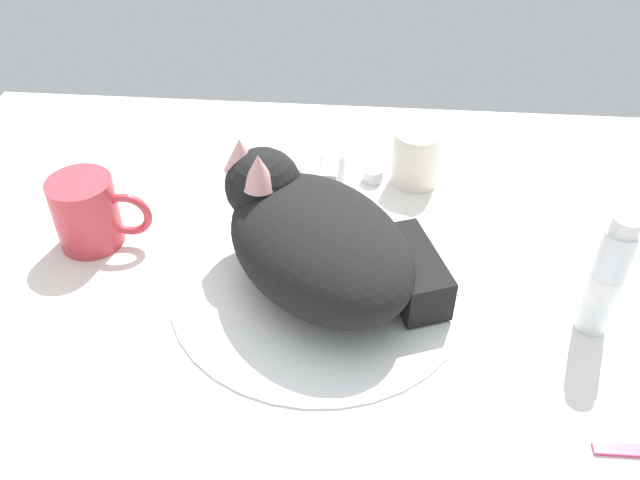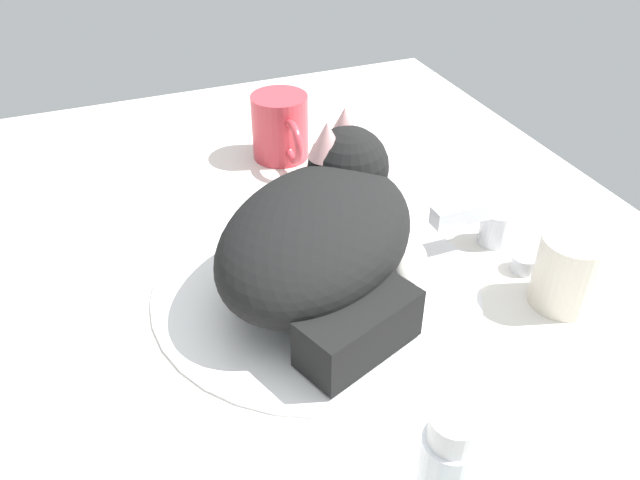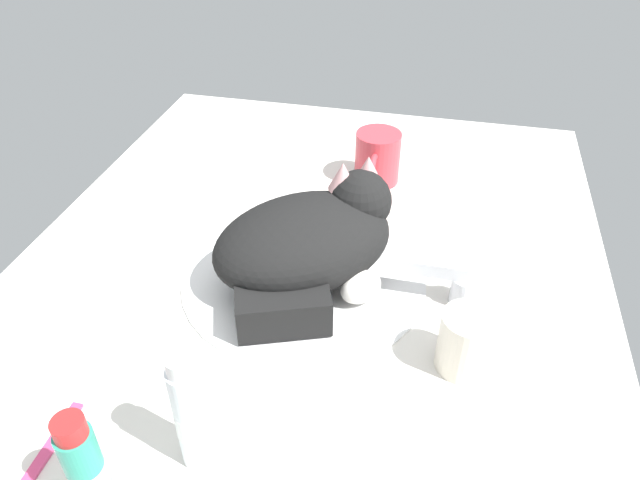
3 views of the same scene
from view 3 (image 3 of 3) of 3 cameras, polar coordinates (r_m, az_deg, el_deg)
name	(u,v)px [view 3 (image 3 of 3)]	position (r cm, az deg, el deg)	size (l,w,h in cm)	color
ground_plane	(304,286)	(82.68, -1.52, -4.45)	(110.00, 82.50, 3.00)	silver
sink_basin	(304,276)	(81.49, -1.54, -3.50)	(33.31, 33.31, 0.61)	white
faucet	(455,285)	(78.52, 12.87, -4.24)	(13.64, 10.00, 6.05)	silver
cat	(312,239)	(77.82, -0.80, 0.05)	(28.74, 29.51, 14.17)	black
coffee_mug	(377,158)	(100.80, 5.51, 7.82)	(11.72, 7.56, 8.78)	#C63842
rinse_cup	(466,342)	(69.74, 13.86, -9.49)	(6.36, 6.36, 7.62)	silver
toothpaste_bottle	(192,414)	(58.98, -12.23, -16.02)	(3.36, 3.36, 14.60)	white
mouthwash_bottle	(86,468)	(59.49, -21.56, -19.73)	(3.37, 3.37, 12.46)	teal
toothbrush	(37,463)	(68.27, -25.51, -18.74)	(13.11, 1.46, 1.60)	#D83F72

